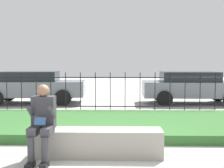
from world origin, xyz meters
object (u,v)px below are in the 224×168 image
at_px(stone_bench, 99,144).
at_px(car_parked_left, 33,86).
at_px(person_seated_reader, 42,119).
at_px(car_parked_right, 192,86).

relative_size(stone_bench, car_parked_left, 0.53).
relative_size(stone_bench, person_seated_reader, 1.72).
height_order(person_seated_reader, car_parked_right, car_parked_right).
xyz_separation_m(person_seated_reader, car_parked_right, (4.18, 7.36, -0.01)).
xyz_separation_m(stone_bench, car_parked_right, (3.26, 7.07, 0.48)).
bearing_deg(car_parked_right, person_seated_reader, -118.66).
bearing_deg(stone_bench, car_parked_left, 113.89).
relative_size(person_seated_reader, car_parked_left, 0.31).
bearing_deg(car_parked_right, stone_bench, -113.81).
height_order(stone_bench, car_parked_left, car_parked_left).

